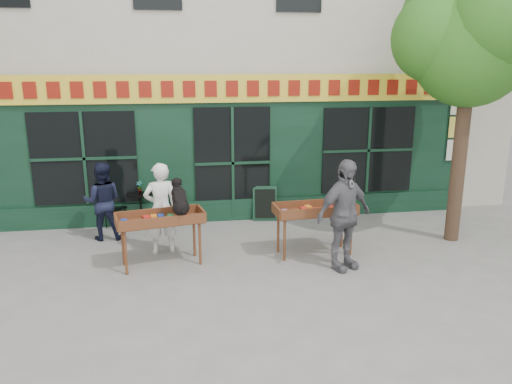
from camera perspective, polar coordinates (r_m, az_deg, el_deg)
ground at (r=9.45m, az=-0.95°, el=-7.45°), size 80.00×80.00×0.00m
building at (r=14.77m, az=-4.62°, el=20.10°), size 14.00×7.26×10.00m
street_tree at (r=10.64m, az=23.52°, el=16.46°), size 3.05×2.90×5.60m
book_cart_center at (r=8.98m, az=-10.88°, el=-3.33°), size 1.59×0.89×0.99m
dog at (r=8.80m, az=-8.75°, el=-0.44°), size 0.45×0.65×0.60m
woman at (r=9.59m, az=-10.81°, el=-1.84°), size 0.71×0.53×1.75m
book_cart_right at (r=9.41m, az=6.75°, el=-2.33°), size 1.53×0.71×0.99m
man_right at (r=8.77m, az=10.01°, el=-2.62°), size 1.25×0.90×1.97m
bistro_table at (r=11.31m, az=-13.06°, el=-1.19°), size 0.60×0.60×0.76m
bistro_chair_left at (r=11.42m, az=-16.17°, el=-1.18°), size 0.51×0.51×0.95m
bistro_chair_right at (r=11.29m, az=-9.83°, el=-0.98°), size 0.42×0.42×0.95m
potted_plant at (r=11.22m, az=-13.16°, el=0.57°), size 0.17×0.14×0.28m
man_left at (r=10.63m, az=-17.13°, el=-1.02°), size 0.79×0.62×1.61m
chalkboard at (r=11.48m, az=1.04°, el=-1.32°), size 0.58×0.26×0.79m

